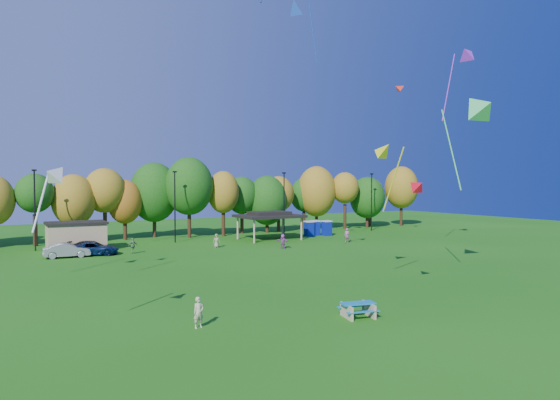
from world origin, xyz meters
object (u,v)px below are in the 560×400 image
car_d (92,248)px  car_b (67,250)px  porta_potties (317,228)px  picnic_table (358,309)px  kite_flyer (199,312)px  car_c (94,249)px

car_d → car_b: bearing=133.7°
porta_potties → picnic_table: (-22.06, -37.28, -0.61)m
porta_potties → kite_flyer: porta_potties is taller
car_b → car_d: car_b is taller
car_b → car_c: (2.65, 0.40, -0.04)m
kite_flyer → car_b: size_ratio=0.36×
car_c → car_d: car_d is taller
porta_potties → kite_flyer: size_ratio=2.30×
picnic_table → porta_potties: bearing=72.0°
picnic_table → car_d: (-9.08, 33.70, 0.22)m
picnic_table → car_d: bearing=117.7°
picnic_table → car_d: size_ratio=0.46×
picnic_table → kite_flyer: kite_flyer is taller
kite_flyer → picnic_table: bearing=-24.5°
car_c → car_d: 0.91m
porta_potties → car_c: porta_potties is taller
kite_flyer → car_c: 30.32m
car_b → car_d: (2.61, 1.31, -0.03)m
kite_flyer → car_c: (-0.47, 30.32, -0.12)m
car_b → car_d: size_ratio=0.92×
porta_potties → picnic_table: bearing=-120.6°
kite_flyer → car_b: 30.08m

